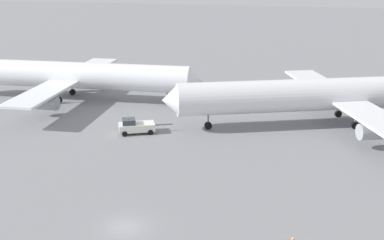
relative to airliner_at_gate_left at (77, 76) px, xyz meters
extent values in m
plane|color=gray|center=(28.11, -46.99, -5.20)|extent=(600.00, 600.00, 0.00)
cylinder|color=white|center=(0.45, 0.02, 0.10)|extent=(47.58, 7.78, 5.54)
cone|color=white|center=(25.31, 1.20, 0.10)|extent=(3.04, 5.23, 5.10)
cube|color=white|center=(-1.92, -0.09, -0.73)|extent=(8.49, 44.55, 0.44)
cylinder|color=#999EA3|center=(-0.33, -12.43, -2.53)|extent=(4.32, 2.80, 2.60)
cylinder|color=#999EA3|center=(-1.50, 12.35, -2.53)|extent=(4.32, 2.80, 2.60)
cylinder|color=slate|center=(-3.08, 3.26, -3.47)|extent=(0.28, 0.28, 2.16)
cylinder|color=black|center=(-3.08, 3.26, -4.55)|extent=(1.32, 0.61, 1.30)
cylinder|color=slate|center=(-2.75, -3.53, -3.47)|extent=(0.28, 0.28, 2.16)
cylinder|color=black|center=(-2.75, -3.53, -4.55)|extent=(1.32, 0.61, 1.30)
cylinder|color=slate|center=(19.38, 0.92, -3.47)|extent=(0.28, 0.28, 2.16)
cylinder|color=black|center=(19.38, 0.92, -4.55)|extent=(1.32, 0.61, 1.30)
cylinder|color=silver|center=(51.01, -4.84, 0.32)|extent=(52.93, 24.84, 5.73)
cone|color=silver|center=(24.45, -15.02, 0.32)|extent=(4.50, 5.92, 5.27)
cube|color=silver|center=(53.55, -3.87, -0.54)|extent=(22.38, 45.12, 0.44)
cylinder|color=#999EA3|center=(48.02, 7.76, -2.34)|extent=(4.85, 3.93, 2.60)
cylinder|color=#999EA3|center=(57.21, -16.22, -2.34)|extent=(4.85, 3.93, 2.60)
cylinder|color=slate|center=(55.70, -6.69, -3.40)|extent=(0.28, 0.28, 2.30)
cylinder|color=black|center=(55.70, -6.69, -4.55)|extent=(1.41, 0.98, 1.30)
cylinder|color=slate|center=(53.27, -0.34, -3.40)|extent=(0.28, 0.28, 2.30)
cylinder|color=black|center=(53.27, -0.34, -4.55)|extent=(1.41, 0.98, 1.30)
cylinder|color=slate|center=(30.65, -12.64, -3.40)|extent=(0.28, 0.28, 2.30)
cylinder|color=black|center=(30.65, -12.64, -4.55)|extent=(1.41, 0.98, 1.30)
cube|color=white|center=(19.13, -17.33, -4.13)|extent=(6.70, 5.14, 1.25)
cube|color=#333D47|center=(17.92, -17.88, -3.06)|extent=(2.94, 3.02, 0.90)
cylinder|color=#4C4C51|center=(23.34, -15.44, -4.00)|extent=(3.00, 1.50, 0.20)
sphere|color=orange|center=(17.92, -17.88, -2.43)|extent=(0.24, 0.24, 0.24)
cylinder|color=black|center=(17.75, -19.55, -4.75)|extent=(0.94, 0.64, 0.90)
cylinder|color=black|center=(16.55, -16.89, -4.75)|extent=(0.94, 0.64, 0.90)
cylinder|color=black|center=(21.71, -17.77, -4.75)|extent=(0.94, 0.64, 0.90)
cylinder|color=black|center=(20.51, -15.11, -4.75)|extent=(0.94, 0.64, 0.90)
sphere|color=beige|center=(46.19, -47.61, -3.74)|extent=(0.21, 0.21, 0.21)
camera|label=1|loc=(45.76, -90.58, 22.31)|focal=44.79mm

